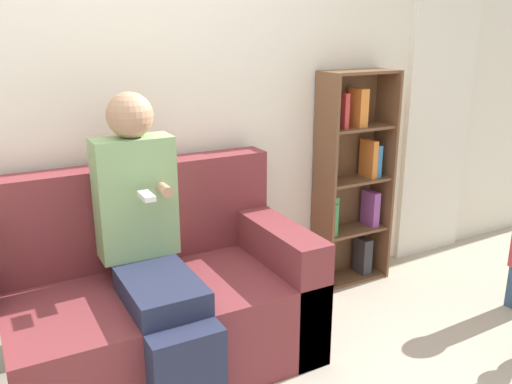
% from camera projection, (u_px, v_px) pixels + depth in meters
% --- Properties ---
extents(back_wall, '(10.00, 0.06, 2.55)m').
position_uv_depth(back_wall, '(94.00, 97.00, 2.68)').
color(back_wall, silver).
rests_on(back_wall, ground_plane).
extents(curtain_panel, '(0.59, 0.04, 2.18)m').
position_uv_depth(curtain_panel, '(439.00, 105.00, 3.75)').
color(curtain_panel, silver).
rests_on(curtain_panel, ground_plane).
extents(couch, '(1.98, 0.82, 0.95)m').
position_uv_depth(couch, '(103.00, 316.00, 2.53)').
color(couch, maroon).
rests_on(couch, ground_plane).
extents(adult_seated, '(0.37, 0.77, 1.33)m').
position_uv_depth(adult_seated, '(150.00, 241.00, 2.44)').
color(adult_seated, '#232842').
rests_on(adult_seated, ground_plane).
extents(bookshelf, '(0.48, 0.23, 1.36)m').
position_uv_depth(bookshelf, '(352.00, 180.00, 3.45)').
color(bookshelf, brown).
rests_on(bookshelf, ground_plane).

